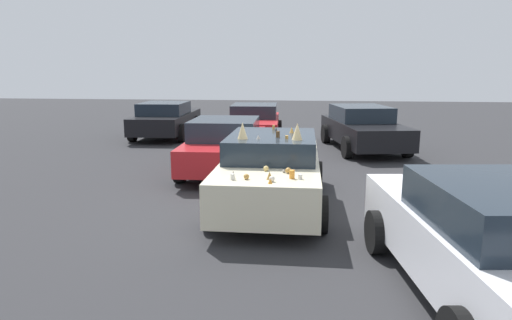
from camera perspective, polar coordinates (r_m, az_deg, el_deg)
The scene contains 7 objects.
ground_plane at distance 8.78m, azimuth 1.95°, elevation -5.81°, with size 60.00×60.00×0.00m, color #2D2D30.
art_car_decorated at distance 8.61m, azimuth 1.99°, elevation -1.23°, with size 4.43×2.04×1.68m.
parked_sedan_row_back_far at distance 15.23m, azimuth 13.43°, elevation 4.05°, with size 4.85×2.67×1.41m.
parked_sedan_row_back_center at distance 17.96m, azimuth -11.34°, elevation 5.16°, with size 4.66×2.20×1.36m.
parked_sedan_behind_right at distance 11.62m, azimuth -3.82°, elevation 1.98°, with size 4.51×2.11×1.38m.
parked_sedan_far_left at distance 5.70m, azimuth 27.89°, elevation -9.15°, with size 4.48×2.36×1.45m.
parked_sedan_far_right at distance 16.36m, azimuth -0.24°, elevation 4.75°, with size 4.35×2.18×1.35m.
Camera 1 is at (-8.36, -0.64, 2.61)m, focal length 31.39 mm.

